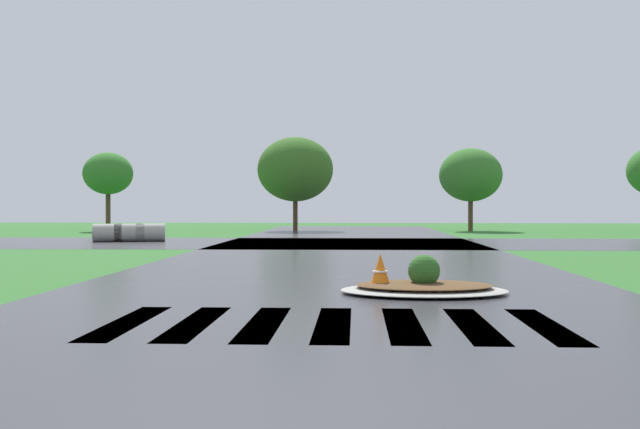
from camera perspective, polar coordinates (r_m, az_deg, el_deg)
name	(u,v)px	position (r m, az deg, el deg)	size (l,w,h in m)	color
asphalt_roadway	(341,283)	(15.02, 1.60, -5.16)	(10.36, 80.00, 0.01)	#35353A
asphalt_cross_road	(349,243)	(30.58, 2.17, -2.17)	(90.00, 9.33, 0.01)	#35353A
crosswalk_stripes	(333,324)	(9.89, 1.00, -8.23)	(5.85, 3.01, 0.01)	white
median_island	(424,286)	(13.33, 7.83, -5.35)	(2.90, 2.09, 0.68)	#9E9B93
drainage_pipe_stack	(129,233)	(32.91, -14.15, -1.33)	(3.05, 1.44, 0.76)	#9E9B93
traffic_cone	(380,274)	(13.31, 4.56, -4.47)	(0.44, 0.44, 0.69)	orange
background_treeline	(388,172)	(45.20, 5.12, 3.23)	(35.61, 4.61, 5.60)	#4C3823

